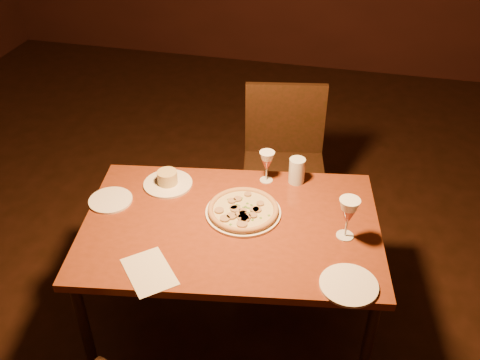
# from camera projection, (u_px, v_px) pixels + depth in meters

# --- Properties ---
(floor) EXTENTS (7.00, 7.00, 0.00)m
(floor) POSITION_uv_depth(u_px,v_px,m) (184.00, 338.00, 2.68)
(floor) COLOR black
(floor) RESTS_ON ground
(dining_table) EXTENTS (1.41, 1.03, 0.69)m
(dining_table) POSITION_uv_depth(u_px,v_px,m) (231.00, 234.00, 2.37)
(dining_table) COLOR maroon
(dining_table) RESTS_ON floor
(chair_far) EXTENTS (0.53, 0.53, 0.94)m
(chair_far) POSITION_uv_depth(u_px,v_px,m) (284.00, 160.00, 3.04)
(chair_far) COLOR black
(chair_far) RESTS_ON floor
(pizza_plate) EXTENTS (0.34, 0.34, 0.04)m
(pizza_plate) POSITION_uv_depth(u_px,v_px,m) (243.00, 210.00, 2.38)
(pizza_plate) COLOR white
(pizza_plate) RESTS_ON dining_table
(ramekin_saucer) EXTENTS (0.23, 0.23, 0.07)m
(ramekin_saucer) POSITION_uv_depth(u_px,v_px,m) (168.00, 181.00, 2.55)
(ramekin_saucer) COLOR white
(ramekin_saucer) RESTS_ON dining_table
(wine_glass_far) EXTENTS (0.07, 0.07, 0.16)m
(wine_glass_far) POSITION_uv_depth(u_px,v_px,m) (267.00, 167.00, 2.55)
(wine_glass_far) COLOR #C25C50
(wine_glass_far) RESTS_ON dining_table
(wine_glass_right) EXTENTS (0.09, 0.09, 0.19)m
(wine_glass_right) POSITION_uv_depth(u_px,v_px,m) (347.00, 218.00, 2.21)
(wine_glass_right) COLOR #C25C50
(wine_glass_right) RESTS_ON dining_table
(water_tumbler) EXTENTS (0.08, 0.08, 0.13)m
(water_tumbler) POSITION_uv_depth(u_px,v_px,m) (297.00, 171.00, 2.55)
(water_tumbler) COLOR silver
(water_tumbler) RESTS_ON dining_table
(side_plate_left) EXTENTS (0.20, 0.20, 0.01)m
(side_plate_left) POSITION_uv_depth(u_px,v_px,m) (111.00, 200.00, 2.46)
(side_plate_left) COLOR white
(side_plate_left) RESTS_ON dining_table
(side_plate_near) EXTENTS (0.22, 0.22, 0.01)m
(side_plate_near) POSITION_uv_depth(u_px,v_px,m) (349.00, 285.00, 2.03)
(side_plate_near) COLOR white
(side_plate_near) RESTS_ON dining_table
(menu_card) EXTENTS (0.28, 0.29, 0.00)m
(menu_card) POSITION_uv_depth(u_px,v_px,m) (149.00, 272.00, 2.09)
(menu_card) COLOR beige
(menu_card) RESTS_ON dining_table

